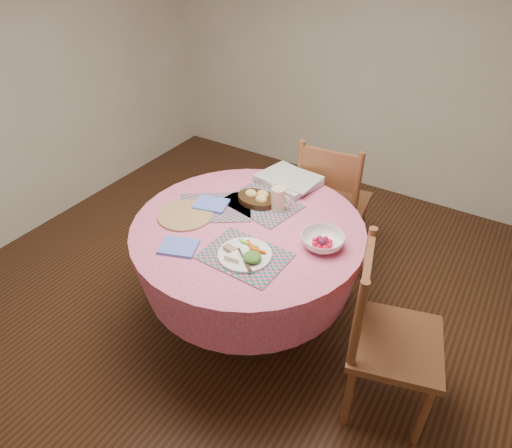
{
  "coord_description": "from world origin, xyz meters",
  "views": [
    {
      "loc": [
        1.07,
        -1.63,
        2.16
      ],
      "look_at": [
        0.05,
        0.0,
        0.78
      ],
      "focal_mm": 32.0,
      "sensor_mm": 36.0,
      "label": 1
    }
  ],
  "objects_px": {
    "latte_mug": "(279,199)",
    "fruit_bowl": "(322,241)",
    "wicker_trivet": "(185,215)",
    "bread_bowl": "(257,198)",
    "dinner_plate": "(245,254)",
    "chair_back": "(331,201)",
    "chair_right": "(385,334)",
    "dining_table": "(248,254)"
  },
  "relations": [
    {
      "from": "bread_bowl",
      "to": "latte_mug",
      "type": "xyz_separation_m",
      "value": [
        0.13,
        0.01,
        0.04
      ]
    },
    {
      "from": "bread_bowl",
      "to": "latte_mug",
      "type": "height_order",
      "value": "latte_mug"
    },
    {
      "from": "chair_right",
      "to": "bread_bowl",
      "type": "bearing_deg",
      "value": 55.59
    },
    {
      "from": "wicker_trivet",
      "to": "fruit_bowl",
      "type": "height_order",
      "value": "fruit_bowl"
    },
    {
      "from": "dinner_plate",
      "to": "latte_mug",
      "type": "xyz_separation_m",
      "value": [
        -0.07,
        0.45,
        0.05
      ]
    },
    {
      "from": "chair_right",
      "to": "fruit_bowl",
      "type": "distance_m",
      "value": 0.52
    },
    {
      "from": "fruit_bowl",
      "to": "bread_bowl",
      "type": "bearing_deg",
      "value": 160.84
    },
    {
      "from": "chair_right",
      "to": "latte_mug",
      "type": "bearing_deg",
      "value": 52.19
    },
    {
      "from": "dining_table",
      "to": "wicker_trivet",
      "type": "bearing_deg",
      "value": -162.93
    },
    {
      "from": "dining_table",
      "to": "latte_mug",
      "type": "xyz_separation_m",
      "value": [
        0.06,
        0.22,
        0.26
      ]
    },
    {
      "from": "dinner_plate",
      "to": "bread_bowl",
      "type": "xyz_separation_m",
      "value": [
        -0.21,
        0.44,
        0.01
      ]
    },
    {
      "from": "dining_table",
      "to": "wicker_trivet",
      "type": "distance_m",
      "value": 0.41
    },
    {
      "from": "latte_mug",
      "to": "dining_table",
      "type": "bearing_deg",
      "value": -105.24
    },
    {
      "from": "dining_table",
      "to": "latte_mug",
      "type": "bearing_deg",
      "value": 74.76
    },
    {
      "from": "dinner_plate",
      "to": "latte_mug",
      "type": "relative_size",
      "value": 2.03
    },
    {
      "from": "chair_back",
      "to": "bread_bowl",
      "type": "xyz_separation_m",
      "value": [
        -0.21,
        -0.6,
        0.28
      ]
    },
    {
      "from": "latte_mug",
      "to": "fruit_bowl",
      "type": "distance_m",
      "value": 0.39
    },
    {
      "from": "chair_right",
      "to": "wicker_trivet",
      "type": "distance_m",
      "value": 1.19
    },
    {
      "from": "chair_back",
      "to": "latte_mug",
      "type": "bearing_deg",
      "value": 75.83
    },
    {
      "from": "dining_table",
      "to": "fruit_bowl",
      "type": "relative_size",
      "value": 4.53
    },
    {
      "from": "bread_bowl",
      "to": "latte_mug",
      "type": "bearing_deg",
      "value": 2.28
    },
    {
      "from": "dining_table",
      "to": "bread_bowl",
      "type": "distance_m",
      "value": 0.32
    },
    {
      "from": "chair_right",
      "to": "chair_back",
      "type": "bearing_deg",
      "value": 21.74
    },
    {
      "from": "dining_table",
      "to": "wicker_trivet",
      "type": "xyz_separation_m",
      "value": [
        -0.34,
        -0.1,
        0.2
      ]
    },
    {
      "from": "wicker_trivet",
      "to": "latte_mug",
      "type": "relative_size",
      "value": 2.34
    },
    {
      "from": "bread_bowl",
      "to": "dinner_plate",
      "type": "bearing_deg",
      "value": -64.91
    },
    {
      "from": "chair_right",
      "to": "dinner_plate",
      "type": "bearing_deg",
      "value": 85.49
    },
    {
      "from": "dining_table",
      "to": "chair_back",
      "type": "bearing_deg",
      "value": 80.61
    },
    {
      "from": "chair_back",
      "to": "dinner_plate",
      "type": "distance_m",
      "value": 1.08
    },
    {
      "from": "dining_table",
      "to": "chair_back",
      "type": "distance_m",
      "value": 0.83
    },
    {
      "from": "bread_bowl",
      "to": "fruit_bowl",
      "type": "xyz_separation_m",
      "value": [
        0.48,
        -0.17,
        0.0
      ]
    },
    {
      "from": "latte_mug",
      "to": "fruit_bowl",
      "type": "xyz_separation_m",
      "value": [
        0.35,
        -0.17,
        -0.04
      ]
    },
    {
      "from": "chair_right",
      "to": "dinner_plate",
      "type": "distance_m",
      "value": 0.75
    },
    {
      "from": "chair_right",
      "to": "latte_mug",
      "type": "height_order",
      "value": "chair_right"
    },
    {
      "from": "dinner_plate",
      "to": "bread_bowl",
      "type": "distance_m",
      "value": 0.49
    },
    {
      "from": "chair_back",
      "to": "wicker_trivet",
      "type": "distance_m",
      "value": 1.06
    },
    {
      "from": "dinner_plate",
      "to": "latte_mug",
      "type": "height_order",
      "value": "latte_mug"
    },
    {
      "from": "chair_right",
      "to": "fruit_bowl",
      "type": "height_order",
      "value": "chair_right"
    },
    {
      "from": "chair_back",
      "to": "bread_bowl",
      "type": "relative_size",
      "value": 4.21
    },
    {
      "from": "chair_back",
      "to": "bread_bowl",
      "type": "bearing_deg",
      "value": 63.82
    },
    {
      "from": "dining_table",
      "to": "dinner_plate",
      "type": "bearing_deg",
      "value": -59.83
    },
    {
      "from": "dining_table",
      "to": "dinner_plate",
      "type": "xyz_separation_m",
      "value": [
        0.13,
        -0.23,
        0.22
      ]
    }
  ]
}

